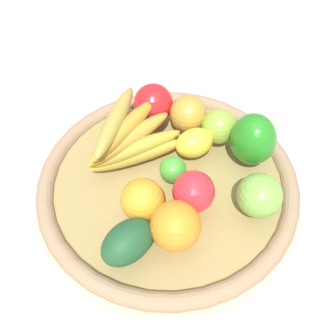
# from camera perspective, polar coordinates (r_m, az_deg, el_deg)

# --- Properties ---
(ground_plane) EXTENTS (2.40, 2.40, 0.00)m
(ground_plane) POSITION_cam_1_polar(r_m,az_deg,el_deg) (0.69, -0.00, -2.87)
(ground_plane) COLOR #BFB09E
(ground_plane) RESTS_ON ground
(basket) EXTENTS (0.48, 0.48, 0.04)m
(basket) POSITION_cam_1_polar(r_m,az_deg,el_deg) (0.68, -0.00, -2.05)
(basket) COLOR #99814B
(basket) RESTS_ON ground_plane
(apple_4) EXTENTS (0.09, 0.09, 0.07)m
(apple_4) POSITION_cam_1_polar(r_m,az_deg,el_deg) (0.60, 4.02, -3.71)
(apple_4) COLOR red
(apple_4) RESTS_ON basket
(orange_1) EXTENTS (0.08, 0.08, 0.07)m
(orange_1) POSITION_cam_1_polar(r_m,az_deg,el_deg) (0.59, -4.03, -5.03)
(orange_1) COLOR orange
(orange_1) RESTS_ON basket
(bell_pepper) EXTENTS (0.11, 0.11, 0.10)m
(bell_pepper) POSITION_cam_1_polar(r_m,az_deg,el_deg) (0.67, 13.19, 4.40)
(bell_pepper) COLOR #23811E
(bell_pepper) RESTS_ON basket
(lemon_0) EXTENTS (0.09, 0.09, 0.05)m
(lemon_0) POSITION_cam_1_polar(r_m,az_deg,el_deg) (0.68, 4.17, 3.96)
(lemon_0) COLOR yellow
(lemon_0) RESTS_ON basket
(apple_2) EXTENTS (0.11, 0.11, 0.08)m
(apple_2) POSITION_cam_1_polar(r_m,az_deg,el_deg) (0.73, -2.33, 10.08)
(apple_2) COLOR red
(apple_2) RESTS_ON basket
(banana_bunch) EXTENTS (0.17, 0.19, 0.09)m
(banana_bunch) POSITION_cam_1_polar(r_m,az_deg,el_deg) (0.66, -6.19, 4.65)
(banana_bunch) COLOR gold
(banana_bunch) RESTS_ON basket
(apple_3) EXTENTS (0.09, 0.09, 0.07)m
(apple_3) POSITION_cam_1_polar(r_m,az_deg,el_deg) (0.72, 3.20, 8.53)
(apple_3) COLOR #B98A31
(apple_3) RESTS_ON basket
(apple_0) EXTENTS (0.11, 0.11, 0.07)m
(apple_0) POSITION_cam_1_polar(r_m,az_deg,el_deg) (0.61, 14.16, -4.21)
(apple_0) COLOR #78B246
(apple_0) RESTS_ON basket
(orange_0) EXTENTS (0.11, 0.11, 0.08)m
(orange_0) POSITION_cam_1_polar(r_m,az_deg,el_deg) (0.56, 1.17, -9.06)
(orange_0) COLOR orange
(orange_0) RESTS_ON basket
(lime_0) EXTENTS (0.06, 0.06, 0.05)m
(lime_0) POSITION_cam_1_polar(r_m,az_deg,el_deg) (0.64, 0.77, -0.23)
(lime_0) COLOR green
(lime_0) RESTS_ON basket
(avocado) EXTENTS (0.11, 0.11, 0.06)m
(avocado) POSITION_cam_1_polar(r_m,az_deg,el_deg) (0.56, -6.28, -11.43)
(avocado) COLOR #1E4B28
(avocado) RESTS_ON basket
(apple_1) EXTENTS (0.09, 0.09, 0.07)m
(apple_1) POSITION_cam_1_polar(r_m,az_deg,el_deg) (0.70, 8.01, 6.52)
(apple_1) COLOR #85AA37
(apple_1) RESTS_ON basket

